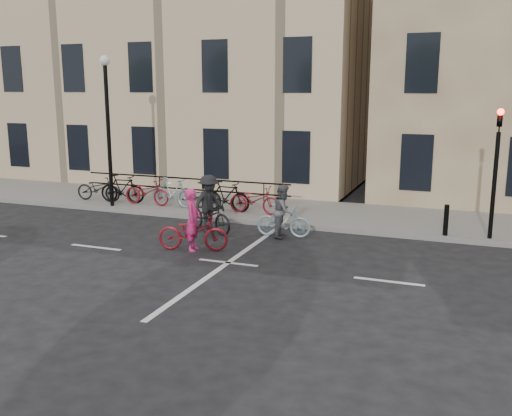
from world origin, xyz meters
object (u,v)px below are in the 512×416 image
(cyclist_pink, at_px, (193,229))
(cyclist_grey, at_px, (283,216))
(traffic_light, at_px, (497,157))
(lamp_post, at_px, (107,112))
(cyclist_dark, at_px, (209,210))

(cyclist_pink, relative_size, cyclist_grey, 1.21)
(cyclist_pink, bearing_deg, traffic_light, -78.27)
(lamp_post, xyz_separation_m, cyclist_dark, (4.68, -1.68, -2.80))
(traffic_light, distance_m, lamp_post, 12.74)
(lamp_post, height_order, cyclist_pink, lamp_post)
(traffic_light, height_order, cyclist_pink, traffic_light)
(lamp_post, distance_m, cyclist_dark, 5.70)
(traffic_light, relative_size, lamp_post, 0.74)
(traffic_light, xyz_separation_m, lamp_post, (-12.70, 0.06, 1.04))
(cyclist_grey, relative_size, cyclist_dark, 0.80)
(traffic_light, distance_m, cyclist_grey, 6.14)
(traffic_light, height_order, cyclist_dark, traffic_light)
(cyclist_dark, bearing_deg, lamp_post, 95.77)
(lamp_post, height_order, cyclist_grey, lamp_post)
(lamp_post, bearing_deg, cyclist_grey, -11.79)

